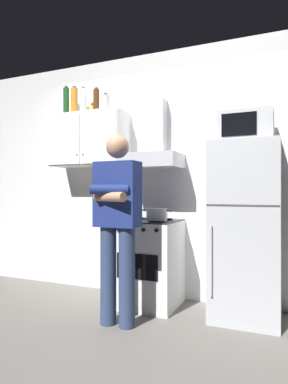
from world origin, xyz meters
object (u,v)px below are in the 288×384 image
at_px(range_hood, 154,150).
at_px(microwave, 246,128).
at_px(upper_cabinet, 89,140).
at_px(person_standing, 117,221).
at_px(refrigerator, 246,230).
at_px(cooking_pot, 157,214).
at_px(bottle_wine_green, 66,102).
at_px(bottle_rum_dark, 96,101).
at_px(bottle_canister_steel, 106,103).
at_px(bottle_vodka_clear, 83,102).
at_px(bottle_liquor_amber, 74,101).
at_px(bottle_spice_jar, 92,110).
at_px(stove_oven, 149,262).

xyz_separation_m(range_hood, microwave, (0.95, -0.11, 0.14)).
distance_m(upper_cabinet, person_standing, 1.35).
xyz_separation_m(refrigerator, person_standing, (-1.00, -0.61, 0.10)).
bearing_deg(cooking_pot, bottle_wine_green, 168.58).
height_order(upper_cabinet, microwave, upper_cabinet).
bearing_deg(bottle_rum_dark, upper_cabinet, 173.00).
xyz_separation_m(bottle_canister_steel, bottle_vodka_clear, (-0.33, 0.06, 0.07)).
height_order(person_standing, bottle_liquor_amber, bottle_liquor_amber).
bearing_deg(bottle_liquor_amber, range_hood, 1.22).
relative_size(refrigerator, person_standing, 0.98).
distance_m(cooking_pot, bottle_canister_steel, 1.41).
bearing_deg(bottle_rum_dark, bottle_vodka_clear, 169.11).
bearing_deg(bottle_rum_dark, bottle_spice_jar, 152.58).
bearing_deg(refrigerator, cooking_pot, -171.68).
height_order(upper_cabinet, refrigerator, upper_cabinet).
relative_size(person_standing, bottle_spice_jar, 13.57).
bearing_deg(bottle_liquor_amber, microwave, -2.56).
height_order(microwave, bottle_liquor_amber, bottle_liquor_amber).
bearing_deg(range_hood, stove_oven, -90.00).
relative_size(refrigerator, bottle_canister_steel, 8.10).
bearing_deg(bottle_wine_green, bottle_vodka_clear, 4.36).
distance_m(bottle_liquor_amber, bottle_spice_jar, 0.24).
height_order(bottle_canister_steel, bottle_wine_green, bottle_wine_green).
distance_m(range_hood, refrigerator, 1.25).
height_order(person_standing, bottle_rum_dark, bottle_rum_dark).
xyz_separation_m(bottle_vodka_clear, bottle_wine_green, (-0.23, -0.02, 0.01)).
bearing_deg(bottle_spice_jar, stove_oven, -11.22).
distance_m(bottle_rum_dark, bottle_liquor_amber, 0.29).
height_order(upper_cabinet, bottle_wine_green, bottle_wine_green).
xyz_separation_m(range_hood, person_standing, (-0.05, -0.73, -0.70)).
bearing_deg(person_standing, bottle_rum_dark, 131.76).
relative_size(microwave, bottle_wine_green, 1.34).
bearing_deg(upper_cabinet, refrigerator, -4.07).
relative_size(stove_oven, bottle_wine_green, 2.44).
relative_size(person_standing, cooking_pot, 5.34).
bearing_deg(bottle_wine_green, person_standing, -34.66).
bearing_deg(bottle_canister_steel, bottle_wine_green, 175.71).
distance_m(bottle_vodka_clear, bottle_wine_green, 0.23).
height_order(stove_oven, bottle_canister_steel, bottle_canister_steel).
distance_m(upper_cabinet, refrigerator, 2.00).
bearing_deg(upper_cabinet, stove_oven, -8.90).
bearing_deg(bottle_spice_jar, upper_cabinet, -139.00).
distance_m(cooking_pot, bottle_rum_dark, 1.52).
relative_size(refrigerator, bottle_wine_green, 4.47).
height_order(stove_oven, bottle_vodka_clear, bottle_vodka_clear).
bearing_deg(stove_oven, refrigerator, 0.04).
height_order(refrigerator, bottle_liquor_amber, bottle_liquor_amber).
xyz_separation_m(microwave, bottle_canister_steel, (-1.51, 0.07, 0.40)).
xyz_separation_m(stove_oven, person_standing, (-0.05, -0.61, 0.47)).
height_order(microwave, person_standing, microwave).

